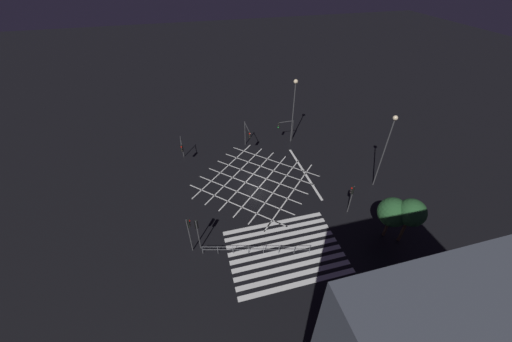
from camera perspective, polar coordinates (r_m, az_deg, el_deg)
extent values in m
plane|color=black|center=(36.02, 0.00, -1.94)|extent=(200.00, 200.00, 0.00)
cube|color=silver|center=(31.00, 3.54, -10.43)|extent=(10.91, 0.50, 0.01)
cube|color=silver|center=(30.45, 4.07, -11.66)|extent=(10.91, 0.50, 0.01)
cube|color=silver|center=(29.92, 4.61, -12.93)|extent=(10.91, 0.50, 0.01)
cube|color=silver|center=(29.40, 5.19, -14.24)|extent=(10.91, 0.50, 0.01)
cube|color=silver|center=(28.90, 5.79, -15.59)|extent=(10.91, 0.50, 0.01)
cube|color=silver|center=(28.43, 6.41, -17.00)|extent=(10.91, 0.50, 0.01)
cube|color=silver|center=(27.97, 7.07, -18.44)|extent=(10.91, 0.50, 0.01)
cube|color=silver|center=(27.54, 7.77, -19.93)|extent=(10.91, 0.50, 0.01)
cube|color=silver|center=(27.13, 8.50, -21.47)|extent=(10.91, 0.50, 0.01)
cube|color=silver|center=(34.45, 7.01, -4.53)|extent=(9.53, 9.53, 0.01)
cube|color=silver|center=(33.02, -4.26, -6.63)|extent=(9.53, 9.53, 0.01)
cube|color=silver|center=(35.01, 4.13, -3.47)|extent=(9.53, 9.53, 0.01)
cube|color=silver|center=(34.17, -2.46, -4.66)|extent=(9.53, 9.53, 0.01)
cube|color=silver|center=(35.66, 1.35, -2.44)|extent=(9.53, 9.53, 0.01)
cube|color=silver|center=(35.38, -0.79, -2.81)|extent=(9.53, 9.53, 0.01)
cube|color=silver|center=(36.40, -1.32, -1.44)|extent=(9.53, 9.53, 0.01)
cube|color=silver|center=(36.66, 0.76, -1.08)|extent=(9.53, 9.53, 0.01)
cube|color=silver|center=(37.23, -3.88, -0.47)|extent=(9.53, 9.53, 0.01)
cube|color=silver|center=(38.00, 2.20, 0.52)|extent=(9.53, 9.53, 0.01)
cube|color=silver|center=(38.14, -6.31, 0.44)|extent=(9.53, 9.53, 0.01)
cube|color=silver|center=(39.39, 3.55, 2.02)|extent=(9.53, 9.53, 0.01)
cube|color=silver|center=(37.85, 9.65, -0.26)|extent=(0.30, 10.91, 0.01)
cylinder|color=#424244|center=(40.45, -14.56, 4.71)|extent=(0.11, 0.11, 3.38)
cylinder|color=#424244|center=(38.74, -14.82, 5.77)|extent=(0.09, 2.11, 0.09)
cube|color=black|center=(38.08, -14.63, 4.38)|extent=(0.28, 0.16, 0.90)
sphere|color=red|center=(37.83, -14.69, 4.67)|extent=(0.18, 0.18, 0.18)
sphere|color=black|center=(37.99, -14.62, 4.29)|extent=(0.18, 0.18, 0.18)
sphere|color=black|center=(38.15, -14.55, 3.92)|extent=(0.18, 0.18, 0.18)
cube|color=black|center=(38.16, -14.64, 4.46)|extent=(0.36, 0.02, 0.98)
cylinder|color=#424244|center=(43.20, 7.30, 8.08)|extent=(0.11, 0.11, 3.46)
cylinder|color=#424244|center=(42.07, 6.07, 9.77)|extent=(2.17, 0.09, 0.09)
cube|color=black|center=(41.95, 4.62, 9.07)|extent=(0.16, 0.28, 0.90)
sphere|color=black|center=(41.77, 4.50, 9.41)|extent=(0.18, 0.18, 0.18)
sphere|color=black|center=(41.92, 4.48, 9.05)|extent=(0.18, 0.18, 0.18)
sphere|color=green|center=(42.06, 4.46, 8.70)|extent=(0.18, 0.18, 0.18)
cube|color=black|center=(41.98, 4.74, 9.09)|extent=(0.02, 0.36, 0.98)
cylinder|color=#424244|center=(32.41, 18.41, -5.43)|extent=(0.11, 0.11, 3.77)
cube|color=black|center=(31.45, 18.69, -3.65)|extent=(0.16, 0.28, 0.90)
sphere|color=red|center=(31.21, 18.63, -3.28)|extent=(0.18, 0.18, 0.18)
sphere|color=black|center=(31.40, 18.52, -3.69)|extent=(0.18, 0.18, 0.18)
sphere|color=black|center=(31.59, 18.41, -4.10)|extent=(0.18, 0.18, 0.18)
cube|color=black|center=(31.49, 18.83, -3.62)|extent=(0.02, 0.36, 0.98)
cylinder|color=#424244|center=(28.00, -11.45, -12.47)|extent=(0.11, 0.11, 3.84)
cube|color=black|center=(27.02, -11.85, -10.34)|extent=(0.28, 0.16, 0.90)
sphere|color=black|center=(26.88, -11.96, -9.74)|extent=(0.18, 0.18, 0.18)
sphere|color=black|center=(27.10, -11.88, -10.17)|extent=(0.18, 0.18, 0.18)
sphere|color=green|center=(27.32, -11.80, -10.58)|extent=(0.18, 0.18, 0.18)
cube|color=black|center=(26.96, -11.84, -10.48)|extent=(0.36, 0.02, 0.98)
cylinder|color=#424244|center=(41.74, -2.21, 7.53)|extent=(0.11, 0.11, 3.86)
cylinder|color=#424244|center=(39.66, -1.81, 8.74)|extent=(0.09, 2.80, 0.09)
cube|color=black|center=(38.72, -1.31, 7.18)|extent=(0.28, 0.16, 0.90)
sphere|color=red|center=(38.47, -1.28, 7.48)|extent=(0.18, 0.18, 0.18)
sphere|color=black|center=(38.62, -1.27, 7.10)|extent=(0.18, 0.18, 0.18)
sphere|color=black|center=(38.78, -1.27, 6.72)|extent=(0.18, 0.18, 0.18)
cube|color=black|center=(38.79, -1.35, 7.25)|extent=(0.36, 0.02, 0.98)
cylinder|color=#424244|center=(27.79, -13.12, -12.49)|extent=(0.11, 0.11, 4.34)
cube|color=black|center=(26.54, -13.34, -10.15)|extent=(0.16, 0.28, 0.90)
sphere|color=red|center=(26.31, -13.20, -9.68)|extent=(0.18, 0.18, 0.18)
sphere|color=black|center=(26.53, -13.10, -10.12)|extent=(0.18, 0.18, 0.18)
sphere|color=black|center=(26.75, -13.01, -10.55)|extent=(0.18, 0.18, 0.18)
cube|color=black|center=(26.54, -13.54, -10.18)|extent=(0.02, 0.36, 0.98)
cylinder|color=#424244|center=(41.62, 7.40, 11.24)|extent=(0.14, 0.14, 9.08)
sphere|color=#F9E0B2|center=(39.72, 7.97, 17.31)|extent=(0.58, 0.58, 0.58)
cylinder|color=#424244|center=(35.73, 24.05, 2.98)|extent=(0.14, 0.14, 9.06)
sphere|color=#F9E0B2|center=(33.51, 26.10, 9.51)|extent=(0.53, 0.53, 0.53)
cylinder|color=#473323|center=(31.80, 27.31, -10.47)|extent=(0.29, 0.29, 3.02)
sphere|color=#235128|center=(30.15, 28.67, -7.29)|extent=(2.61, 2.61, 2.61)
cylinder|color=#473323|center=(31.89, 24.61, -10.22)|extent=(0.29, 0.29, 2.28)
sphere|color=#235128|center=(30.40, 25.70, -7.42)|extent=(2.85, 2.85, 2.85)
cylinder|color=gray|center=(28.63, -10.66, -15.28)|extent=(0.05, 0.05, 1.05)
cylinder|color=gray|center=(28.41, -7.66, -15.40)|extent=(0.05, 0.05, 1.05)
cylinder|color=gray|center=(28.26, -4.61, -15.49)|extent=(0.05, 0.05, 1.05)
cylinder|color=gray|center=(28.18, -1.54, -15.53)|extent=(0.05, 0.05, 1.05)
cylinder|color=gray|center=(28.18, 1.54, -15.53)|extent=(0.05, 0.05, 1.05)
cylinder|color=gray|center=(28.26, 4.61, -15.49)|extent=(0.05, 0.05, 1.05)
cylinder|color=gray|center=(28.41, 7.66, -15.40)|extent=(0.05, 0.05, 1.05)
cylinder|color=gray|center=(28.63, 10.66, -15.28)|extent=(0.05, 0.05, 1.05)
cylinder|color=gray|center=(27.78, 0.00, -14.94)|extent=(9.89, 2.66, 0.04)
cylinder|color=gray|center=(28.13, 0.00, -15.47)|extent=(9.89, 2.66, 0.04)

